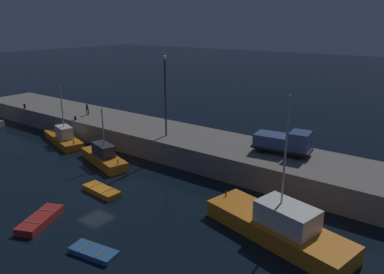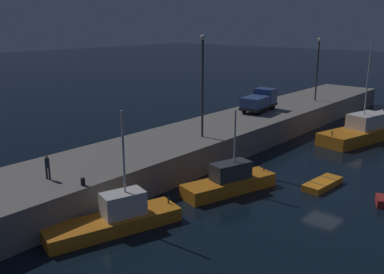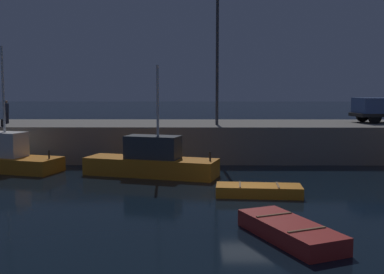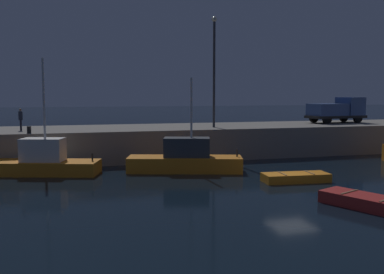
{
  "view_description": "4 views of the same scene",
  "coord_description": "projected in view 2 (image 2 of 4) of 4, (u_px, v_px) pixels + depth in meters",
  "views": [
    {
      "loc": [
        24.38,
        -18.73,
        14.62
      ],
      "look_at": [
        1.07,
        13.23,
        2.1
      ],
      "focal_mm": 34.24,
      "sensor_mm": 36.0,
      "label": 1
    },
    {
      "loc": [
        -29.58,
        -12.06,
        12.31
      ],
      "look_at": [
        0.09,
        13.26,
        1.8
      ],
      "focal_mm": 40.38,
      "sensor_mm": 36.0,
      "label": 2
    },
    {
      "loc": [
        -2.39,
        -20.24,
        4.84
      ],
      "look_at": [
        -2.69,
        11.67,
        1.52
      ],
      "focal_mm": 43.32,
      "sensor_mm": 36.0,
      "label": 3
    },
    {
      "loc": [
        -11.96,
        -21.58,
        5.07
      ],
      "look_at": [
        -1.9,
        14.45,
        1.34
      ],
      "focal_mm": 40.0,
      "sensor_mm": 36.0,
      "label": 4
    }
  ],
  "objects": [
    {
      "name": "dockworker",
      "position": [
        47.0,
        166.0,
        27.64
      ],
      "size": [
        0.31,
        0.43,
        1.62
      ],
      "color": "black",
      "rests_on": "pier_quay"
    },
    {
      "name": "fishing_boat_white",
      "position": [
        229.0,
        181.0,
        32.02
      ],
      "size": [
        7.74,
        4.08,
        6.15
      ],
      "color": "orange",
      "rests_on": "ground"
    },
    {
      "name": "bollard_west",
      "position": [
        83.0,
        182.0,
        26.77
      ],
      "size": [
        0.28,
        0.28,
        0.48
      ],
      "primitive_type": "cylinder",
      "color": "black",
      "rests_on": "pier_quay"
    },
    {
      "name": "lamp_post_west",
      "position": [
        203.0,
        79.0,
        36.79
      ],
      "size": [
        0.44,
        0.44,
        8.8
      ],
      "color": "#38383D",
      "rests_on": "pier_quay"
    },
    {
      "name": "dinghy_orange_near",
      "position": [
        323.0,
        184.0,
        33.01
      ],
      "size": [
        3.96,
        1.73,
        0.54
      ],
      "color": "orange",
      "rests_on": "ground"
    },
    {
      "name": "pier_quay",
      "position": [
        195.0,
        144.0,
        40.17
      ],
      "size": [
        75.32,
        7.76,
        2.42
      ],
      "color": "gray",
      "rests_on": "ground"
    },
    {
      "name": "ground_plane",
      "position": [
        325.0,
        190.0,
        32.49
      ],
      "size": [
        320.0,
        320.0,
        0.0
      ],
      "primitive_type": "plane",
      "color": "black"
    },
    {
      "name": "lamp_post_east",
      "position": [
        318.0,
        64.0,
        54.32
      ],
      "size": [
        0.44,
        0.44,
        7.88
      ],
      "color": "#38383D",
      "rests_on": "pier_quay"
    },
    {
      "name": "fishing_trawler_green",
      "position": [
        116.0,
        218.0,
        26.17
      ],
      "size": [
        8.63,
        4.61,
        7.33
      ],
      "color": "orange",
      "rests_on": "ground"
    },
    {
      "name": "utility_truck",
      "position": [
        260.0,
        101.0,
        48.65
      ],
      "size": [
        5.76,
        2.83,
        2.38
      ],
      "color": "black",
      "rests_on": "pier_quay"
    },
    {
      "name": "fishing_trawler_red",
      "position": [
        362.0,
        131.0,
        45.92
      ],
      "size": [
        11.4,
        5.77,
        10.24
      ],
      "color": "orange",
      "rests_on": "ground"
    }
  ]
}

